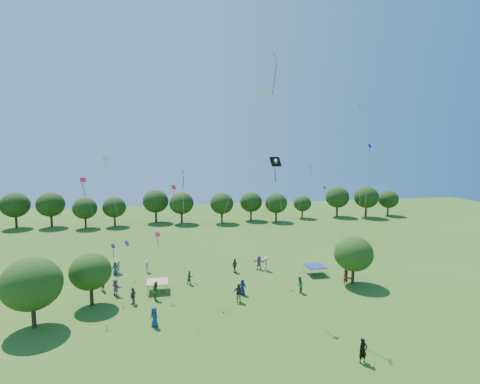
% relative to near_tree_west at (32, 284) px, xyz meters
% --- Properties ---
extents(near_tree_west, '(4.90, 4.90, 6.04)m').
position_rel_near_tree_west_xyz_m(near_tree_west, '(0.00, 0.00, 0.00)').
color(near_tree_west, '#422B19').
rests_on(near_tree_west, ground).
extents(near_tree_north, '(3.90, 3.90, 5.11)m').
position_rel_near_tree_west_xyz_m(near_tree_north, '(3.90, 3.84, -0.48)').
color(near_tree_north, '#422B19').
rests_on(near_tree_north, ground).
extents(near_tree_east, '(4.27, 4.27, 5.38)m').
position_rel_near_tree_west_xyz_m(near_tree_east, '(31.29, 4.16, -0.38)').
color(near_tree_east, '#422B19').
rests_on(near_tree_east, ground).
extents(treeline, '(88.01, 8.77, 6.77)m').
position_rel_near_tree_west_xyz_m(treeline, '(16.12, 42.30, 0.27)').
color(treeline, '#422B19').
rests_on(treeline, ground).
extents(tent_red_stripe, '(2.20, 2.20, 1.10)m').
position_rel_near_tree_west_xyz_m(tent_red_stripe, '(10.04, 6.19, -2.79)').
color(tent_red_stripe, red).
rests_on(tent_red_stripe, ground).
extents(tent_blue, '(2.20, 2.20, 1.10)m').
position_rel_near_tree_west_xyz_m(tent_blue, '(28.39, 7.92, -2.79)').
color(tent_blue, '#172F98').
rests_on(tent_blue, ground).
extents(man_in_black, '(0.72, 0.51, 1.80)m').
position_rel_near_tree_west_xyz_m(man_in_black, '(24.44, -10.19, -2.92)').
color(man_in_black, black).
rests_on(man_in_black, ground).
extents(crowd_person_0, '(0.90, 0.93, 1.70)m').
position_rel_near_tree_west_xyz_m(crowd_person_0, '(9.93, -1.78, -2.97)').
color(crowd_person_0, navy).
rests_on(crowd_person_0, ground).
extents(crowd_person_1, '(0.76, 0.61, 1.77)m').
position_rel_near_tree_west_xyz_m(crowd_person_1, '(31.62, 6.40, -2.94)').
color(crowd_person_1, maroon).
rests_on(crowd_person_1, ground).
extents(crowd_person_2, '(0.66, 0.99, 1.85)m').
position_rel_near_tree_west_xyz_m(crowd_person_2, '(9.96, 4.03, -2.90)').
color(crowd_person_2, '#31632A').
rests_on(crowd_person_2, ground).
extents(crowd_person_3, '(0.98, 1.01, 1.49)m').
position_rel_near_tree_west_xyz_m(crowd_person_3, '(8.70, 12.62, -3.08)').
color(crowd_person_3, beige).
rests_on(crowd_person_3, ground).
extents(crowd_person_4, '(1.11, 0.51, 1.89)m').
position_rel_near_tree_west_xyz_m(crowd_person_4, '(17.87, 1.78, -2.88)').
color(crowd_person_4, '#38302D').
rests_on(crowd_person_4, ground).
extents(crowd_person_5, '(1.72, 1.19, 1.74)m').
position_rel_near_tree_west_xyz_m(crowd_person_5, '(22.32, 11.13, -2.95)').
color(crowd_person_5, '#8C5286').
rests_on(crowd_person_5, ground).
extents(crowd_person_6, '(0.81, 0.47, 1.59)m').
position_rel_near_tree_west_xyz_m(crowd_person_6, '(5.00, 12.43, -3.03)').
color(crowd_person_6, '#1A364D').
rests_on(crowd_person_6, ground).
extents(crowd_person_7, '(0.60, 0.40, 1.55)m').
position_rel_near_tree_west_xyz_m(crowd_person_7, '(30.43, 4.16, -3.05)').
color(crowd_person_7, maroon).
rests_on(crowd_person_7, ground).
extents(crowd_person_8, '(0.86, 0.69, 1.54)m').
position_rel_near_tree_west_xyz_m(crowd_person_8, '(13.51, 7.52, -3.05)').
color(crowd_person_8, '#275B32').
rests_on(crowd_person_8, ground).
extents(crowd_person_9, '(0.95, 1.19, 1.66)m').
position_rel_near_tree_west_xyz_m(crowd_person_9, '(5.34, 12.94, -2.99)').
color(crowd_person_9, '#B09C8D').
rests_on(crowd_person_9, ground).
extents(crowd_person_10, '(1.06, 1.04, 1.74)m').
position_rel_near_tree_west_xyz_m(crowd_person_10, '(19.12, 10.50, -2.95)').
color(crowd_person_10, '#3E3A32').
rests_on(crowd_person_10, ground).
extents(crowd_person_11, '(1.52, 1.61, 1.75)m').
position_rel_near_tree_west_xyz_m(crowd_person_11, '(5.87, 5.89, -2.95)').
color(crowd_person_11, '#A9639C').
rests_on(crowd_person_11, ground).
extents(crowd_person_12, '(0.82, 0.46, 1.64)m').
position_rel_near_tree_west_xyz_m(crowd_person_12, '(18.63, 3.52, -3.00)').
color(crowd_person_12, navy).
rests_on(crowd_person_12, ground).
extents(crowd_person_13, '(0.80, 0.77, 1.82)m').
position_rel_near_tree_west_xyz_m(crowd_person_13, '(4.33, 7.49, -2.91)').
color(crowd_person_13, maroon).
rests_on(crowd_person_13, ground).
extents(crowd_person_14, '(0.86, 0.99, 1.77)m').
position_rel_near_tree_west_xyz_m(crowd_person_14, '(24.56, 2.84, -2.94)').
color(crowd_person_14, '#2B6639').
rests_on(crowd_person_14, ground).
extents(crowd_person_15, '(1.04, 1.24, 1.75)m').
position_rel_near_tree_west_xyz_m(crowd_person_15, '(23.04, 10.47, -2.95)').
color(crowd_person_15, '#C4B49D').
rests_on(crowd_person_15, ground).
extents(crowd_person_16, '(0.80, 1.06, 1.65)m').
position_rel_near_tree_west_xyz_m(crowd_person_16, '(7.79, 3.33, -3.00)').
color(crowd_person_16, '#413734').
rests_on(crowd_person_16, ground).
extents(pirate_kite, '(2.75, 1.25, 12.93)m').
position_rel_near_tree_west_xyz_m(pirate_kite, '(21.19, 0.54, 9.64)').
color(pirate_kite, black).
extents(red_high_kite, '(7.49, 1.61, 22.53)m').
position_rel_near_tree_west_xyz_m(red_high_kite, '(20.18, 1.80, 15.86)').
color(red_high_kite, red).
extents(small_kite_0, '(2.53, 1.56, 10.97)m').
position_rel_near_tree_west_xyz_m(small_kite_0, '(3.92, 4.62, 6.18)').
color(small_kite_0, red).
extents(small_kite_1, '(0.95, 0.58, 9.30)m').
position_rel_near_tree_west_xyz_m(small_kite_1, '(11.98, 12.52, 5.13)').
color(small_kite_1, red).
extents(small_kite_2, '(2.27, 1.04, 6.78)m').
position_rel_near_tree_west_xyz_m(small_kite_2, '(22.65, 7.76, 3.00)').
color(small_kite_2, '#A9C911').
extents(small_kite_3, '(6.55, 2.54, 8.97)m').
position_rel_near_tree_west_xyz_m(small_kite_3, '(29.07, 10.36, 3.93)').
color(small_kite_3, '#1A912E').
extents(small_kite_4, '(0.34, 5.35, 12.23)m').
position_rel_near_tree_west_xyz_m(small_kite_4, '(12.44, -4.03, 6.82)').
color(small_kite_4, blue).
extents(small_kite_5, '(0.74, 1.11, 3.00)m').
position_rel_near_tree_west_xyz_m(small_kite_5, '(6.55, 11.57, 0.05)').
color(small_kite_5, '#8B1773').
extents(small_kite_6, '(2.48, 0.90, 12.82)m').
position_rel_near_tree_west_xyz_m(small_kite_6, '(4.71, 12.72, 8.02)').
color(small_kite_6, silver).
extents(small_kite_7, '(3.14, 6.83, 18.81)m').
position_rel_near_tree_west_xyz_m(small_kite_7, '(33.24, 7.25, 11.91)').
color(small_kite_7, '#0ED7BA').
extents(small_kite_8, '(1.10, 0.45, 5.19)m').
position_rel_near_tree_west_xyz_m(small_kite_8, '(10.12, 5.39, 1.81)').
color(small_kite_8, '#E30D42').
extents(small_kite_9, '(2.33, 5.90, 18.14)m').
position_rel_near_tree_west_xyz_m(small_kite_9, '(19.63, -2.37, 10.32)').
color(small_kite_9, '#DDB00B').
extents(small_kite_10, '(2.17, 2.13, 4.81)m').
position_rel_near_tree_west_xyz_m(small_kite_10, '(14.43, 3.16, 1.25)').
color(small_kite_10, '#FDFF16').
extents(small_kite_11, '(4.66, 2.60, 11.66)m').
position_rel_near_tree_west_xyz_m(small_kite_11, '(27.88, 10.32, 6.60)').
color(small_kite_11, '#167B24').
extents(small_kite_12, '(1.57, 1.48, 14.15)m').
position_rel_near_tree_west_xyz_m(small_kite_12, '(32.13, 3.41, 7.78)').
color(small_kite_12, '#1611AF').
extents(small_kite_13, '(0.48, 0.74, 4.28)m').
position_rel_near_tree_west_xyz_m(small_kite_13, '(5.90, 5.19, 1.00)').
color(small_kite_13, '#AE1D89').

